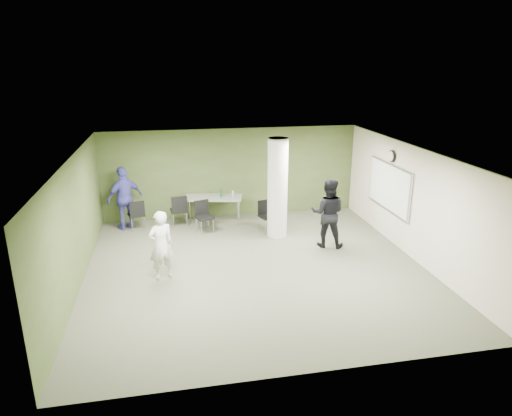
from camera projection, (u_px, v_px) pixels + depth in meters
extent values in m
plane|color=#555643|center=(256.00, 268.00, 11.04)|extent=(8.00, 8.00, 0.00)
plane|color=white|center=(256.00, 154.00, 10.17)|extent=(8.00, 8.00, 0.00)
cube|color=#464E25|center=(232.00, 173.00, 14.34)|extent=(8.00, 2.80, 0.02)
cube|color=#464E25|center=(75.00, 224.00, 9.88)|extent=(0.02, 8.00, 2.80)
cube|color=beige|center=(414.00, 203.00, 11.33)|extent=(0.02, 8.00, 2.80)
cylinder|color=silver|center=(278.00, 188.00, 12.65)|extent=(0.56, 0.56, 2.80)
cube|color=silver|center=(389.00, 187.00, 12.41)|extent=(0.04, 2.30, 1.30)
cube|color=white|center=(388.00, 187.00, 12.40)|extent=(0.02, 2.20, 1.20)
cylinder|color=black|center=(392.00, 156.00, 12.14)|extent=(0.05, 0.32, 0.32)
cylinder|color=white|center=(391.00, 156.00, 12.14)|extent=(0.02, 0.26, 0.26)
cube|color=gray|center=(213.00, 198.00, 13.88)|extent=(1.84, 1.10, 0.04)
cylinder|color=silver|center=(187.00, 213.00, 13.73)|extent=(0.04, 0.04, 0.78)
cylinder|color=silver|center=(238.00, 214.00, 13.70)|extent=(0.04, 0.04, 0.78)
cylinder|color=silver|center=(190.00, 207.00, 14.30)|extent=(0.04, 0.04, 0.78)
cylinder|color=silver|center=(239.00, 207.00, 14.28)|extent=(0.04, 0.04, 0.78)
cylinder|color=#18492D|center=(221.00, 193.00, 13.83)|extent=(0.07, 0.07, 0.25)
cylinder|color=#B2B2B7|center=(233.00, 194.00, 13.89)|extent=(0.06, 0.06, 0.18)
cylinder|color=#4C4C4C|center=(205.00, 220.00, 13.89)|extent=(0.26, 0.26, 0.30)
cube|color=black|center=(136.00, 215.00, 13.45)|extent=(0.55, 0.55, 0.05)
cube|color=black|center=(137.00, 209.00, 13.20)|extent=(0.42, 0.15, 0.44)
cylinder|color=silver|center=(142.00, 219.00, 13.76)|extent=(0.02, 0.02, 0.42)
cylinder|color=silver|center=(129.00, 221.00, 13.60)|extent=(0.02, 0.02, 0.42)
cylinder|color=silver|center=(145.00, 223.00, 13.44)|extent=(0.02, 0.02, 0.42)
cylinder|color=silver|center=(132.00, 225.00, 13.29)|extent=(0.02, 0.02, 0.42)
cube|color=black|center=(179.00, 210.00, 13.72)|extent=(0.53, 0.53, 0.05)
cube|color=black|center=(179.00, 204.00, 13.43)|extent=(0.47, 0.08, 0.48)
cylinder|color=silver|center=(185.00, 216.00, 14.03)|extent=(0.02, 0.02, 0.45)
cylinder|color=silver|center=(172.00, 217.00, 13.92)|extent=(0.02, 0.02, 0.45)
cylinder|color=silver|center=(187.00, 220.00, 13.66)|extent=(0.02, 0.02, 0.45)
cylinder|color=silver|center=(173.00, 221.00, 13.56)|extent=(0.02, 0.02, 0.45)
cube|color=black|center=(205.00, 218.00, 13.19)|extent=(0.58, 0.58, 0.05)
cube|color=black|center=(201.00, 207.00, 13.28)|extent=(0.43, 0.17, 0.45)
cylinder|color=silver|center=(201.00, 228.00, 13.01)|extent=(0.02, 0.02, 0.43)
cylinder|color=silver|center=(213.00, 226.00, 13.19)|extent=(0.02, 0.02, 0.43)
cylinder|color=silver|center=(196.00, 224.00, 13.33)|extent=(0.02, 0.02, 0.43)
cylinder|color=silver|center=(208.00, 222.00, 13.50)|extent=(0.02, 0.02, 0.43)
cube|color=black|center=(268.00, 216.00, 13.33)|extent=(0.56, 0.56, 0.05)
cube|color=black|center=(264.00, 207.00, 13.42)|extent=(0.41, 0.17, 0.43)
cylinder|color=silver|center=(265.00, 227.00, 13.16)|extent=(0.02, 0.02, 0.41)
cylinder|color=silver|center=(276.00, 224.00, 13.33)|extent=(0.02, 0.02, 0.41)
cylinder|color=silver|center=(259.00, 223.00, 13.46)|extent=(0.02, 0.02, 0.41)
cylinder|color=silver|center=(270.00, 221.00, 13.63)|extent=(0.02, 0.02, 0.41)
imported|color=white|center=(161.00, 245.00, 10.27)|extent=(0.70, 0.59, 1.62)
imported|color=black|center=(328.00, 213.00, 12.06)|extent=(1.11, 1.00, 1.87)
imported|color=#4947B0|center=(125.00, 198.00, 13.33)|extent=(1.18, 0.98, 1.88)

